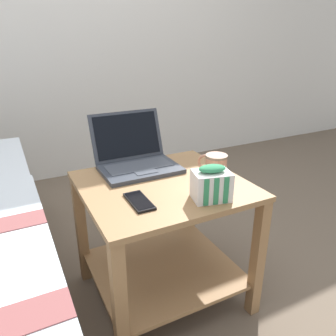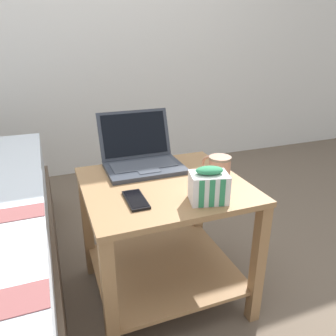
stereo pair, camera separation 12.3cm
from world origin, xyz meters
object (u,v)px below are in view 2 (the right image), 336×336
(mug_front_left, at_px, (219,166))
(cell_phone, at_px, (136,200))
(snack_bag, at_px, (209,186))
(laptop, at_px, (141,156))

(mug_front_left, bearing_deg, cell_phone, -167.70)
(mug_front_left, xyz_separation_m, snack_bag, (-0.14, -0.17, 0.01))
(mug_front_left, bearing_deg, snack_bag, -128.46)
(laptop, xyz_separation_m, snack_bag, (0.12, -0.40, 0.01))
(cell_phone, bearing_deg, laptop, 69.88)
(cell_phone, bearing_deg, snack_bag, -20.75)
(snack_bag, xyz_separation_m, cell_phone, (-0.24, 0.09, -0.05))
(laptop, bearing_deg, mug_front_left, -41.83)
(snack_bag, bearing_deg, cell_phone, 159.25)
(cell_phone, bearing_deg, mug_front_left, 12.30)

